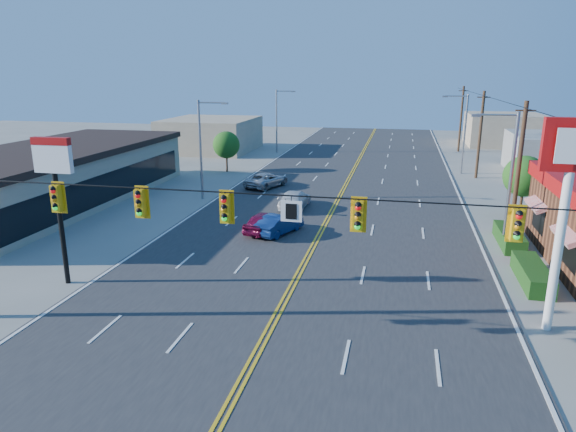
% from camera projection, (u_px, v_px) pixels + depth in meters
% --- Properties ---
extents(ground, '(160.00, 160.00, 0.00)m').
position_uv_depth(ground, '(260.00, 348.00, 19.44)').
color(ground, gray).
rests_on(ground, ground).
extents(road, '(20.00, 120.00, 0.06)m').
position_uv_depth(road, '(332.00, 212.00, 38.24)').
color(road, '#2D2D30').
rests_on(road, ground).
extents(signal_span, '(24.32, 0.34, 9.00)m').
position_uv_depth(signal_span, '(255.00, 225.00, 18.15)').
color(signal_span, '#47301E').
rests_on(signal_span, ground).
extents(kfc_pylon, '(2.20, 0.36, 8.50)m').
position_uv_depth(kfc_pylon, '(568.00, 184.00, 19.29)').
color(kfc_pylon, white).
rests_on(kfc_pylon, ground).
extents(strip_mall, '(10.40, 26.40, 4.40)m').
position_uv_depth(strip_mall, '(51.00, 176.00, 40.32)').
color(strip_mall, tan).
rests_on(strip_mall, ground).
extents(pizza_hut_sign, '(1.90, 0.30, 6.85)m').
position_uv_depth(pizza_hut_sign, '(55.00, 180.00, 24.08)').
color(pizza_hut_sign, black).
rests_on(pizza_hut_sign, ground).
extents(streetlight_se, '(2.55, 0.25, 8.00)m').
position_uv_depth(streetlight_se, '(508.00, 174.00, 29.15)').
color(streetlight_se, gray).
rests_on(streetlight_se, ground).
extents(streetlight_ne, '(2.55, 0.25, 8.00)m').
position_uv_depth(streetlight_ne, '(463.00, 130.00, 51.71)').
color(streetlight_ne, gray).
rests_on(streetlight_ne, ground).
extents(streetlight_sw, '(2.55, 0.25, 8.00)m').
position_uv_depth(streetlight_sw, '(203.00, 144.00, 41.14)').
color(streetlight_sw, gray).
rests_on(streetlight_sw, ground).
extents(streetlight_nw, '(2.55, 0.25, 8.00)m').
position_uv_depth(streetlight_nw, '(278.00, 117.00, 65.59)').
color(streetlight_nw, gray).
rests_on(streetlight_nw, ground).
extents(utility_pole_near, '(0.28, 0.28, 8.40)m').
position_uv_depth(utility_pole_near, '(519.00, 168.00, 32.70)').
color(utility_pole_near, '#47301E').
rests_on(utility_pole_near, ground).
extents(utility_pole_mid, '(0.28, 0.28, 8.40)m').
position_uv_depth(utility_pole_mid, '(480.00, 135.00, 49.62)').
color(utility_pole_mid, '#47301E').
rests_on(utility_pole_mid, ground).
extents(utility_pole_far, '(0.28, 0.28, 8.40)m').
position_uv_depth(utility_pole_far, '(461.00, 119.00, 66.55)').
color(utility_pole_far, '#47301E').
rests_on(utility_pole_far, ground).
extents(tree_kfc_rear, '(2.94, 2.94, 4.41)m').
position_uv_depth(tree_kfc_rear, '(524.00, 176.00, 36.53)').
color(tree_kfc_rear, '#47301E').
rests_on(tree_kfc_rear, ground).
extents(tree_west, '(2.80, 2.80, 4.20)m').
position_uv_depth(tree_west, '(226.00, 145.00, 53.35)').
color(tree_west, '#47301E').
rests_on(tree_west, ground).
extents(bld_east_mid, '(12.00, 10.00, 4.00)m').
position_uv_depth(bld_east_mid, '(574.00, 155.00, 51.95)').
color(bld_east_mid, gray).
rests_on(bld_east_mid, ground).
extents(bld_west_far, '(11.00, 12.00, 4.20)m').
position_uv_depth(bld_west_far, '(211.00, 135.00, 68.15)').
color(bld_west_far, tan).
rests_on(bld_west_far, ground).
extents(bld_east_far, '(10.00, 10.00, 4.40)m').
position_uv_depth(bld_east_far, '(504.00, 130.00, 73.20)').
color(bld_east_far, tan).
rests_on(bld_east_far, ground).
extents(car_magenta, '(2.42, 4.20, 1.34)m').
position_uv_depth(car_magenta, '(265.00, 223.00, 33.28)').
color(car_magenta, maroon).
rests_on(car_magenta, ground).
extents(car_blue, '(2.68, 4.16, 1.29)m').
position_uv_depth(car_blue, '(279.00, 225.00, 32.92)').
color(car_blue, navy).
rests_on(car_blue, ground).
extents(car_white, '(1.93, 4.63, 1.34)m').
position_uv_depth(car_white, '(295.00, 200.00, 39.20)').
color(car_white, silver).
rests_on(car_white, ground).
extents(car_silver, '(3.71, 5.19, 1.31)m').
position_uv_depth(car_silver, '(267.00, 180.00, 46.32)').
color(car_silver, '#A6A7AC').
rests_on(car_silver, ground).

